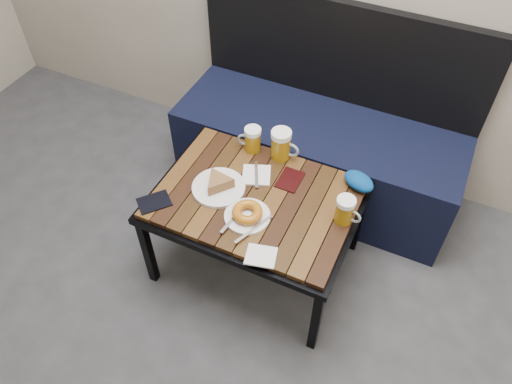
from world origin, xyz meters
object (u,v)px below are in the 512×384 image
at_px(beer_mug_right, 345,210).
at_px(passport_navy, 154,202).
at_px(cafe_table, 256,204).
at_px(beer_mug_centre, 281,145).
at_px(passport_burgundy, 290,180).
at_px(beer_mug_left, 252,139).
at_px(plate_bagel, 247,214).
at_px(plate_pie, 218,185).
at_px(bench, 319,147).
at_px(knit_pouch, 359,181).

height_order(beer_mug_right, passport_navy, beer_mug_right).
bearing_deg(cafe_table, beer_mug_centre, 90.09).
xyz_separation_m(beer_mug_right, passport_burgundy, (-0.27, 0.11, -0.06)).
xyz_separation_m(beer_mug_left, beer_mug_centre, (0.13, 0.01, 0.01)).
height_order(beer_mug_centre, plate_bagel, beer_mug_centre).
bearing_deg(passport_burgundy, beer_mug_left, 155.30).
xyz_separation_m(beer_mug_right, plate_pie, (-0.52, -0.06, -0.04)).
distance_m(beer_mug_left, plate_pie, 0.28).
distance_m(bench, beer_mug_centre, 0.44).
xyz_separation_m(cafe_table, beer_mug_centre, (-0.00, 0.26, 0.12)).
bearing_deg(knit_pouch, beer_mug_right, -89.30).
relative_size(cafe_table, beer_mug_left, 7.10).
bearing_deg(beer_mug_left, knit_pouch, 168.24).
xyz_separation_m(cafe_table, beer_mug_right, (0.36, 0.03, 0.10)).
bearing_deg(bench, plate_bagel, -94.54).
bearing_deg(plate_bagel, cafe_table, 97.59).
height_order(bench, beer_mug_centre, bench).
bearing_deg(cafe_table, beer_mug_right, 5.30).
xyz_separation_m(plate_bagel, passport_navy, (-0.38, -0.09, -0.02)).
bearing_deg(cafe_table, plate_pie, -170.72).
xyz_separation_m(passport_navy, passport_burgundy, (0.45, 0.35, -0.00)).
relative_size(beer_mug_left, passport_burgundy, 0.92).
relative_size(cafe_table, beer_mug_right, 7.03).
height_order(cafe_table, passport_burgundy, passport_burgundy).
height_order(beer_mug_left, plate_bagel, beer_mug_left).
xyz_separation_m(beer_mug_left, knit_pouch, (0.49, -0.02, -0.03)).
xyz_separation_m(cafe_table, beer_mug_left, (-0.13, 0.25, 0.10)).
distance_m(bench, cafe_table, 0.62).
relative_size(passport_navy, knit_pouch, 0.93).
bearing_deg(cafe_table, passport_navy, -150.45).
distance_m(bench, plate_bagel, 0.75).
distance_m(beer_mug_centre, plate_bagel, 0.38).
height_order(beer_mug_left, beer_mug_right, beer_mug_right).
height_order(bench, passport_navy, bench).
relative_size(cafe_table, plate_bagel, 3.57).
bearing_deg(bench, cafe_table, -96.84).
bearing_deg(beer_mug_left, beer_mug_right, 146.68).
bearing_deg(bench, knit_pouch, -51.67).
distance_m(bench, beer_mug_right, 0.69).
bearing_deg(beer_mug_centre, cafe_table, -89.25).
xyz_separation_m(cafe_table, knit_pouch, (0.36, 0.23, 0.07)).
bearing_deg(beer_mug_centre, plate_pie, -118.31).
bearing_deg(plate_bagel, passport_burgundy, 73.73).
xyz_separation_m(cafe_table, plate_pie, (-0.16, -0.03, 0.07)).
bearing_deg(plate_bagel, plate_pie, 153.17).
distance_m(beer_mug_right, passport_burgundy, 0.30).
relative_size(plate_bagel, passport_burgundy, 1.83).
distance_m(plate_bagel, knit_pouch, 0.49).
height_order(plate_pie, passport_burgundy, plate_pie).
bearing_deg(beer_mug_right, beer_mug_left, 166.14).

